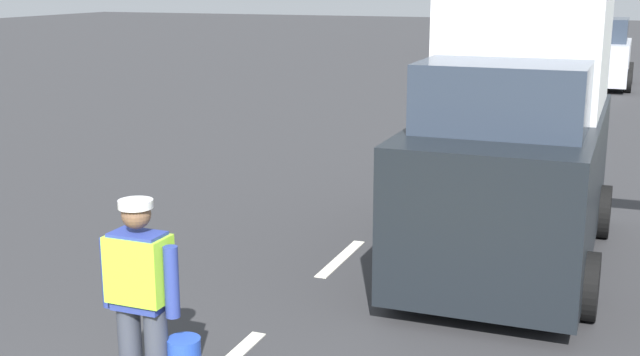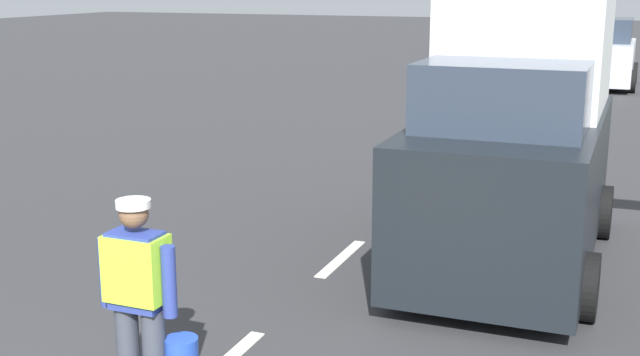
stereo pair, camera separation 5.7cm
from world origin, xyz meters
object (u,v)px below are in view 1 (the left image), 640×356
delivery_truck (517,124)px  car_outgoing_far (598,55)px  road_worker (144,295)px  car_oncoming_third (534,28)px

delivery_truck → car_outgoing_far: (0.07, 17.36, -0.64)m
delivery_truck → road_worker: bearing=-114.1°
delivery_truck → car_outgoing_far: delivery_truck is taller
car_outgoing_far → car_oncoming_third: (-3.42, 12.23, 0.09)m
road_worker → car_oncoming_third: bearing=92.1°
road_worker → delivery_truck: size_ratio=0.36×
car_outgoing_far → car_oncoming_third: bearing=105.6°
delivery_truck → car_outgoing_far: bearing=89.8°
car_oncoming_third → road_worker: bearing=-87.9°
car_outgoing_far → delivery_truck: bearing=-90.2°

